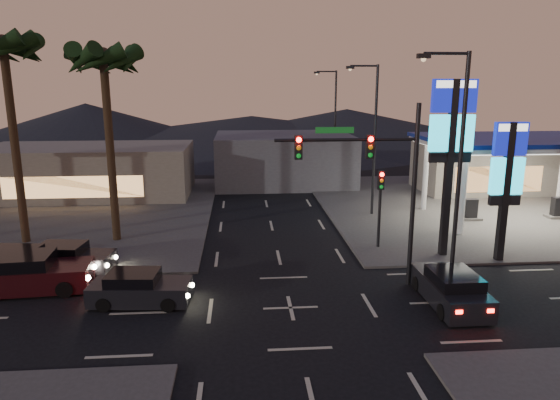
{
  "coord_description": "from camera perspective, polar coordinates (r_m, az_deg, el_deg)",
  "views": [
    {
      "loc": [
        -1.91,
        -18.39,
        8.72
      ],
      "look_at": [
        0.08,
        6.24,
        3.0
      ],
      "focal_mm": 32.0,
      "sensor_mm": 36.0,
      "label": 1
    }
  ],
  "objects": [
    {
      "name": "gas_station",
      "position": [
        35.46,
        25.89,
        5.84
      ],
      "size": [
        12.2,
        8.2,
        5.47
      ],
      "color": "silver",
      "rests_on": "ground"
    },
    {
      "name": "streetlight_mid",
      "position": [
        33.67,
        10.48,
        7.7
      ],
      "size": [
        2.14,
        0.25,
        10.0
      ],
      "color": "black",
      "rests_on": "ground"
    },
    {
      "name": "suv_station",
      "position": [
        21.61,
        18.94,
        -9.57
      ],
      "size": [
        1.92,
        4.39,
        1.46
      ],
      "color": "black",
      "rests_on": "ground"
    },
    {
      "name": "car_lane_a_front",
      "position": [
        21.37,
        -15.81,
        -9.76
      ],
      "size": [
        4.21,
        2.0,
        1.34
      ],
      "color": "black",
      "rests_on": "ground"
    },
    {
      "name": "pedestal_signal",
      "position": [
        27.06,
        11.39,
        0.4
      ],
      "size": [
        0.32,
        0.39,
        4.3
      ],
      "color": "black",
      "rests_on": "ground"
    },
    {
      "name": "car_lane_b_mid",
      "position": [
        25.86,
        -23.2,
        -6.26
      ],
      "size": [
        4.41,
        2.21,
        1.39
      ],
      "color": "black",
      "rests_on": "ground"
    },
    {
      "name": "hill_left",
      "position": [
        81.92,
        -21.2,
        8.16
      ],
      "size": [
        40.0,
        40.0,
        6.0
      ],
      "primitive_type": "cone",
      "color": "black",
      "rests_on": "ground"
    },
    {
      "name": "corner_lot_nw",
      "position": [
        38.16,
        -26.15,
        -1.45
      ],
      "size": [
        24.0,
        24.0,
        0.12
      ],
      "primitive_type": "cube",
      "color": "#47443F",
      "rests_on": "ground"
    },
    {
      "name": "palm_a",
      "position": [
        28.78,
        -19.46,
        13.72
      ],
      "size": [
        4.41,
        4.41,
        10.86
      ],
      "color": "black",
      "rests_on": "ground"
    },
    {
      "name": "traffic_signal_mast",
      "position": [
        21.43,
        10.8,
        3.42
      ],
      "size": [
        6.1,
        0.39,
        8.0
      ],
      "color": "black",
      "rests_on": "ground"
    },
    {
      "name": "palm_b",
      "position": [
        30.42,
        -28.95,
        13.82
      ],
      "size": [
        4.41,
        4.41,
        11.46
      ],
      "color": "black",
      "rests_on": "ground"
    },
    {
      "name": "convenience_store",
      "position": [
        44.64,
        21.97,
        3.43
      ],
      "size": [
        10.0,
        6.0,
        4.0
      ],
      "primitive_type": "cube",
      "color": "#726B5B",
      "rests_on": "ground"
    },
    {
      "name": "streetlight_near",
      "position": [
        21.46,
        19.42,
        4.25
      ],
      "size": [
        2.14,
        0.25,
        10.0
      ],
      "color": "black",
      "rests_on": "ground"
    },
    {
      "name": "streetlight_far",
      "position": [
        47.29,
        6.08,
        9.32
      ],
      "size": [
        2.14,
        0.25,
        10.0
      ],
      "color": "black",
      "rests_on": "ground"
    },
    {
      "name": "pylon_sign_short",
      "position": [
        26.59,
        24.53,
        3.06
      ],
      "size": [
        1.6,
        0.35,
        7.0
      ],
      "color": "black",
      "rests_on": "ground"
    },
    {
      "name": "corner_lot_ne",
      "position": [
        39.73,
        22.31,
        -0.55
      ],
      "size": [
        24.0,
        24.0,
        0.12
      ],
      "primitive_type": "cube",
      "color": "#47443F",
      "rests_on": "ground"
    },
    {
      "name": "building_far_west",
      "position": [
        42.69,
        -21.04,
        3.11
      ],
      "size": [
        16.0,
        8.0,
        4.0
      ],
      "primitive_type": "cube",
      "color": "#726B5B",
      "rests_on": "ground"
    },
    {
      "name": "ground",
      "position": [
        20.44,
        1.21,
        -12.23
      ],
      "size": [
        140.0,
        140.0,
        0.0
      ],
      "primitive_type": "plane",
      "color": "black",
      "rests_on": "ground"
    },
    {
      "name": "hill_center",
      "position": [
        78.7,
        -3.24,
        8.12
      ],
      "size": [
        60.0,
        60.0,
        4.0
      ],
      "primitive_type": "cone",
      "color": "black",
      "rests_on": "ground"
    },
    {
      "name": "building_far_mid",
      "position": [
        45.03,
        0.41,
        4.71
      ],
      "size": [
        12.0,
        9.0,
        4.4
      ],
      "primitive_type": "cube",
      "color": "#4C4C51",
      "rests_on": "ground"
    },
    {
      "name": "car_lane_b_front",
      "position": [
        25.81,
        -27.71,
        -6.65
      ],
      "size": [
        4.71,
        2.39,
        1.48
      ],
      "color": "#565658",
      "rests_on": "ground"
    },
    {
      "name": "car_lane_a_mid",
      "position": [
        24.25,
        -26.7,
        -7.58
      ],
      "size": [
        5.17,
        2.46,
        1.64
      ],
      "color": "black",
      "rests_on": "ground"
    },
    {
      "name": "pylon_sign_tall",
      "position": [
        26.16,
        19.01,
        7.23
      ],
      "size": [
        2.2,
        0.35,
        9.0
      ],
      "color": "black",
      "rests_on": "ground"
    },
    {
      "name": "hill_right",
      "position": [
        80.43,
        7.62,
        8.49
      ],
      "size": [
        50.0,
        50.0,
        5.0
      ],
      "primitive_type": "cone",
      "color": "black",
      "rests_on": "ground"
    }
  ]
}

